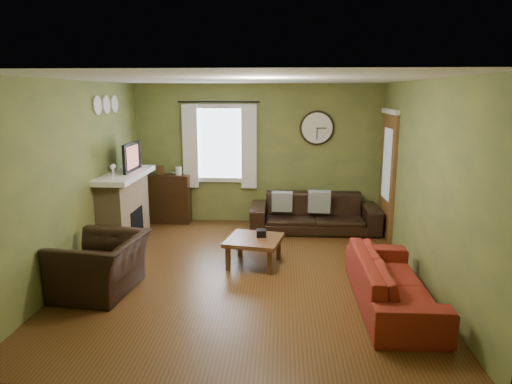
# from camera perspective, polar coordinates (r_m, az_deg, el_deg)

# --- Properties ---
(floor) EXTENTS (4.60, 5.20, 0.00)m
(floor) POSITION_cam_1_polar(r_m,az_deg,el_deg) (6.41, -1.11, -9.96)
(floor) COLOR #4F3015
(floor) RESTS_ON ground
(ceiling) EXTENTS (4.60, 5.20, 0.00)m
(ceiling) POSITION_cam_1_polar(r_m,az_deg,el_deg) (5.94, -1.22, 13.94)
(ceiling) COLOR white
(ceiling) RESTS_ON ground
(wall_left) EXTENTS (0.00, 5.20, 2.60)m
(wall_left) POSITION_cam_1_polar(r_m,az_deg,el_deg) (6.63, -21.41, 1.63)
(wall_left) COLOR olive
(wall_left) RESTS_ON ground
(wall_right) EXTENTS (0.00, 5.20, 2.60)m
(wall_right) POSITION_cam_1_polar(r_m,az_deg,el_deg) (6.30, 20.18, 1.21)
(wall_right) COLOR olive
(wall_right) RESTS_ON ground
(wall_back) EXTENTS (4.60, 0.00, 2.60)m
(wall_back) POSITION_cam_1_polar(r_m,az_deg,el_deg) (8.61, 0.17, 4.74)
(wall_back) COLOR olive
(wall_back) RESTS_ON ground
(wall_front) EXTENTS (4.60, 0.00, 2.60)m
(wall_front) POSITION_cam_1_polar(r_m,az_deg,el_deg) (3.54, -4.43, -6.33)
(wall_front) COLOR olive
(wall_front) RESTS_ON ground
(fireplace) EXTENTS (0.40, 1.40, 1.10)m
(fireplace) POSITION_cam_1_polar(r_m,az_deg,el_deg) (7.75, -16.14, -2.24)
(fireplace) COLOR tan
(fireplace) RESTS_ON floor
(firebox) EXTENTS (0.04, 0.60, 0.55)m
(firebox) POSITION_cam_1_polar(r_m,az_deg,el_deg) (7.75, -14.71, -4.06)
(firebox) COLOR black
(firebox) RESTS_ON fireplace
(mantel) EXTENTS (0.58, 1.60, 0.08)m
(mantel) POSITION_cam_1_polar(r_m,az_deg,el_deg) (7.62, -16.19, 2.05)
(mantel) COLOR white
(mantel) RESTS_ON fireplace
(tv) EXTENTS (0.08, 0.60, 0.35)m
(tv) POSITION_cam_1_polar(r_m,az_deg,el_deg) (7.72, -15.78, 3.82)
(tv) COLOR black
(tv) RESTS_ON mantel
(tv_screen) EXTENTS (0.02, 0.62, 0.36)m
(tv_screen) POSITION_cam_1_polar(r_m,az_deg,el_deg) (7.69, -15.24, 4.23)
(tv_screen) COLOR #994C3F
(tv_screen) RESTS_ON mantel
(medallion_left) EXTENTS (0.28, 0.28, 0.03)m
(medallion_left) POSITION_cam_1_polar(r_m,az_deg,el_deg) (7.26, -19.23, 10.20)
(medallion_left) COLOR white
(medallion_left) RESTS_ON wall_left
(medallion_mid) EXTENTS (0.28, 0.28, 0.03)m
(medallion_mid) POSITION_cam_1_polar(r_m,az_deg,el_deg) (7.59, -18.22, 10.33)
(medallion_mid) COLOR white
(medallion_mid) RESTS_ON wall_left
(medallion_right) EXTENTS (0.28, 0.28, 0.03)m
(medallion_right) POSITION_cam_1_polar(r_m,az_deg,el_deg) (7.91, -17.29, 10.44)
(medallion_right) COLOR white
(medallion_right) RESTS_ON wall_left
(window_pane) EXTENTS (1.00, 0.02, 1.30)m
(window_pane) POSITION_cam_1_polar(r_m,az_deg,el_deg) (8.63, -4.51, 6.06)
(window_pane) COLOR silver
(window_pane) RESTS_ON wall_back
(curtain_rod) EXTENTS (0.03, 0.03, 1.50)m
(curtain_rod) POSITION_cam_1_polar(r_m,az_deg,el_deg) (8.48, -4.69, 11.17)
(curtain_rod) COLOR black
(curtain_rod) RESTS_ON wall_back
(curtain_left) EXTENTS (0.28, 0.04, 1.55)m
(curtain_left) POSITION_cam_1_polar(r_m,az_deg,el_deg) (8.63, -8.23, 5.64)
(curtain_left) COLOR white
(curtain_left) RESTS_ON wall_back
(curtain_right) EXTENTS (0.28, 0.04, 1.55)m
(curtain_right) POSITION_cam_1_polar(r_m,az_deg,el_deg) (8.48, -0.89, 5.65)
(curtain_right) COLOR white
(curtain_right) RESTS_ON wall_back
(wall_clock) EXTENTS (0.64, 0.06, 0.64)m
(wall_clock) POSITION_cam_1_polar(r_m,az_deg,el_deg) (8.52, 7.64, 7.94)
(wall_clock) COLOR white
(wall_clock) RESTS_ON wall_back
(door) EXTENTS (0.05, 0.90, 2.10)m
(door) POSITION_cam_1_polar(r_m,az_deg,el_deg) (8.10, 16.14, 1.99)
(door) COLOR brown
(door) RESTS_ON floor
(bookshelf) EXTENTS (0.78, 0.33, 0.92)m
(bookshelf) POSITION_cam_1_polar(r_m,az_deg,el_deg) (8.82, -10.76, -0.82)
(bookshelf) COLOR black
(bookshelf) RESTS_ON floor
(book) EXTENTS (0.29, 0.31, 0.02)m
(book) POSITION_cam_1_polar(r_m,az_deg,el_deg) (8.86, -10.50, 2.54)
(book) COLOR #56331B
(book) RESTS_ON bookshelf
(sofa_brown) EXTENTS (2.26, 0.88, 0.66)m
(sofa_brown) POSITION_cam_1_polar(r_m,az_deg,el_deg) (8.23, 7.29, -2.60)
(sofa_brown) COLOR black
(sofa_brown) RESTS_ON floor
(pillow_left) EXTENTS (0.40, 0.14, 0.40)m
(pillow_left) POSITION_cam_1_polar(r_m,az_deg,el_deg) (8.13, 7.91, -1.20)
(pillow_left) COLOR #8E9698
(pillow_left) RESTS_ON sofa_brown
(pillow_right) EXTENTS (0.37, 0.13, 0.36)m
(pillow_right) POSITION_cam_1_polar(r_m,az_deg,el_deg) (8.08, 3.28, -1.19)
(pillow_right) COLOR #8E9698
(pillow_right) RESTS_ON sofa_brown
(sofa_red) EXTENTS (0.78, 2.00, 0.58)m
(sofa_red) POSITION_cam_1_polar(r_m,az_deg,el_deg) (5.59, 16.67, -10.71)
(sofa_red) COLOR maroon
(sofa_red) RESTS_ON floor
(armchair) EXTENTS (1.05, 1.17, 0.70)m
(armchair) POSITION_cam_1_polar(r_m,az_deg,el_deg) (6.01, -18.80, -8.64)
(armchair) COLOR black
(armchair) RESTS_ON floor
(coffee_table) EXTENTS (0.88, 0.88, 0.40)m
(coffee_table) POSITION_cam_1_polar(r_m,az_deg,el_deg) (6.61, -0.23, -7.42)
(coffee_table) COLOR #56331B
(coffee_table) RESTS_ON floor
(tissue_box) EXTENTS (0.15, 0.15, 0.10)m
(tissue_box) POSITION_cam_1_polar(r_m,az_deg,el_deg) (6.61, 0.65, -5.59)
(tissue_box) COLOR black
(tissue_box) RESTS_ON coffee_table
(wine_glass_a) EXTENTS (0.07, 0.07, 0.21)m
(wine_glass_a) POSITION_cam_1_polar(r_m,az_deg,el_deg) (7.10, -17.52, 2.43)
(wine_glass_a) COLOR white
(wine_glass_a) RESTS_ON mantel
(wine_glass_b) EXTENTS (0.07, 0.07, 0.21)m
(wine_glass_b) POSITION_cam_1_polar(r_m,az_deg,el_deg) (7.15, -17.37, 2.51)
(wine_glass_b) COLOR white
(wine_glass_b) RESTS_ON mantel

